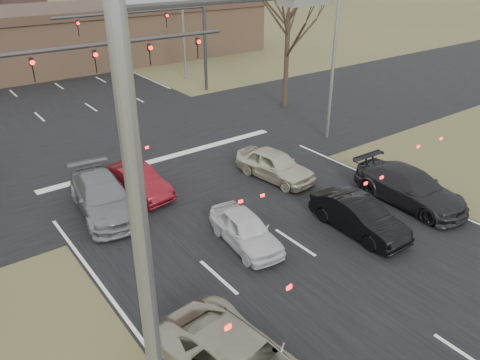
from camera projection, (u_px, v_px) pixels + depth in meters
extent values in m
plane|color=#4B4B28|center=(356.00, 284.00, 15.53)|extent=(360.00, 360.00, 0.00)
cube|color=black|center=(150.00, 146.00, 26.31)|extent=(200.00, 14.00, 0.02)
cube|color=#846247|center=(53.00, 42.00, 42.90)|extent=(42.00, 10.00, 4.60)
cube|color=#38281E|center=(47.00, 12.00, 41.72)|extent=(42.40, 10.40, 0.70)
cylinder|color=#383A3D|center=(108.00, 44.00, 20.79)|extent=(12.00, 0.18, 0.18)
imported|color=black|center=(33.00, 70.00, 19.32)|extent=(0.16, 0.20, 1.00)
imported|color=black|center=(95.00, 61.00, 20.74)|extent=(0.16, 0.20, 1.00)
imported|color=black|center=(150.00, 54.00, 22.17)|extent=(0.16, 0.20, 1.00)
imported|color=black|center=(197.00, 48.00, 23.60)|extent=(0.16, 0.20, 1.00)
cylinder|color=#383A3D|center=(205.00, 38.00, 35.11)|extent=(0.24, 0.24, 8.00)
cylinder|color=#383A3D|center=(134.00, 12.00, 31.19)|extent=(11.00, 0.18, 0.18)
imported|color=black|center=(166.00, 20.00, 32.76)|extent=(0.16, 0.20, 1.00)
imported|color=black|center=(124.00, 24.00, 31.08)|extent=(0.16, 0.20, 1.00)
imported|color=black|center=(78.00, 28.00, 29.40)|extent=(0.16, 0.20, 1.00)
cylinder|color=gray|center=(334.00, 51.00, 25.32)|extent=(0.18, 0.18, 10.00)
cylinder|color=gray|center=(183.00, 18.00, 37.81)|extent=(0.18, 0.18, 10.00)
cylinder|color=black|center=(286.00, 62.00, 31.52)|extent=(0.32, 0.32, 6.33)
cylinder|color=black|center=(191.00, 31.00, 47.62)|extent=(0.32, 0.32, 4.95)
imported|color=silver|center=(246.00, 230.00, 17.34)|extent=(1.93, 3.86, 1.26)
imported|color=black|center=(359.00, 216.00, 18.13)|extent=(1.59, 4.22, 1.37)
imported|color=black|center=(410.00, 187.00, 20.17)|extent=(2.27, 5.24, 1.50)
imported|color=slate|center=(103.00, 196.00, 19.44)|extent=(2.75, 5.38, 1.49)
imported|color=maroon|center=(137.00, 181.00, 20.93)|extent=(1.86, 4.10, 1.30)
imported|color=beige|center=(275.00, 165.00, 22.37)|extent=(2.21, 4.35, 1.42)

